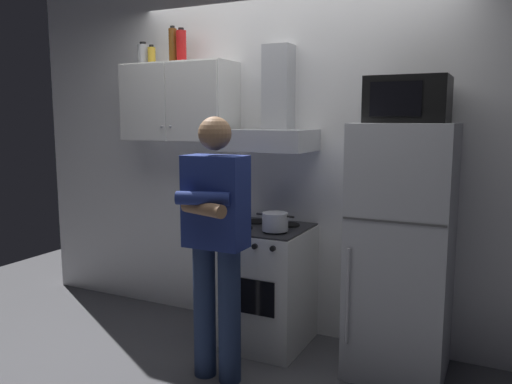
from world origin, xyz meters
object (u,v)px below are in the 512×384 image
at_px(bottle_soda_red, 181,46).
at_px(stove_oven, 265,285).
at_px(refrigerator, 401,251).
at_px(person_standing, 215,239).
at_px(cooking_pot, 275,222).
at_px(bottle_beer_brown, 173,46).
at_px(range_hood, 273,123).
at_px(bottle_spice_jar, 152,56).
at_px(microwave, 408,100).
at_px(bottle_canister_steel, 143,55).
at_px(upper_cabinet, 179,103).

bearing_deg(bottle_soda_red, stove_oven, -8.95).
xyz_separation_m(refrigerator, person_standing, (-1.00, -0.61, 0.10)).
relative_size(stove_oven, cooking_pot, 3.16).
height_order(stove_oven, bottle_beer_brown, bottle_beer_brown).
bearing_deg(range_hood, bottle_spice_jar, 179.46).
height_order(stove_oven, range_hood, range_hood).
distance_m(cooking_pot, bottle_soda_red, 1.54).
distance_m(microwave, person_standing, 1.45).
bearing_deg(stove_oven, bottle_canister_steel, 172.60).
height_order(bottle_soda_red, bottle_beer_brown, bottle_beer_brown).
distance_m(stove_oven, cooking_pot, 0.53).
relative_size(bottle_spice_jar, bottle_soda_red, 0.60).
relative_size(upper_cabinet, bottle_soda_red, 3.49).
height_order(range_hood, refrigerator, range_hood).
bearing_deg(bottle_soda_red, refrigerator, -3.99).
relative_size(refrigerator, person_standing, 0.98).
bearing_deg(bottle_spice_jar, stove_oven, -7.35).
bearing_deg(stove_oven, bottle_soda_red, 171.05).
relative_size(refrigerator, bottle_beer_brown, 5.72).
xyz_separation_m(refrigerator, bottle_spice_jar, (-2.01, 0.14, 1.32)).
relative_size(upper_cabinet, bottle_spice_jar, 5.86).
bearing_deg(refrigerator, microwave, 90.90).
height_order(range_hood, bottle_spice_jar, bottle_spice_jar).
height_order(person_standing, bottle_soda_red, bottle_soda_red).
bearing_deg(person_standing, bottle_canister_steel, 145.59).
bearing_deg(upper_cabinet, stove_oven, -8.90).
bearing_deg(bottle_canister_steel, bottle_beer_brown, -3.70).
bearing_deg(bottle_spice_jar, bottle_canister_steel, 171.93).
distance_m(refrigerator, bottle_beer_brown, 2.27).
bearing_deg(microwave, range_hood, 173.54).
height_order(range_hood, bottle_soda_red, bottle_soda_red).
distance_m(refrigerator, bottle_canister_steel, 2.49).
distance_m(stove_oven, bottle_spice_jar, 2.00).
xyz_separation_m(bottle_soda_red, bottle_beer_brown, (-0.08, 0.01, 0.01)).
bearing_deg(person_standing, bottle_beer_brown, 137.38).
xyz_separation_m(range_hood, refrigerator, (0.95, -0.13, -0.80)).
distance_m(bottle_beer_brown, bottle_canister_steel, 0.31).
relative_size(refrigerator, bottle_spice_jar, 10.42).
distance_m(cooking_pot, bottle_spice_jar, 1.70).
xyz_separation_m(microwave, bottle_spice_jar, (-2.01, 0.12, 0.38)).
bearing_deg(cooking_pot, bottle_spice_jar, 167.87).
height_order(upper_cabinet, person_standing, upper_cabinet).
bearing_deg(refrigerator, bottle_spice_jar, 176.13).
xyz_separation_m(refrigerator, microwave, (-0.00, 0.02, 0.94)).
xyz_separation_m(stove_oven, range_hood, (0.00, 0.13, 1.16)).
distance_m(stove_oven, microwave, 1.62).
bearing_deg(person_standing, bottle_spice_jar, 143.68).
xyz_separation_m(range_hood, bottle_soda_red, (-0.76, -0.01, 0.57)).
xyz_separation_m(stove_oven, bottle_soda_red, (-0.76, 0.12, 1.74)).
bearing_deg(bottle_soda_red, bottle_spice_jar, 176.85).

